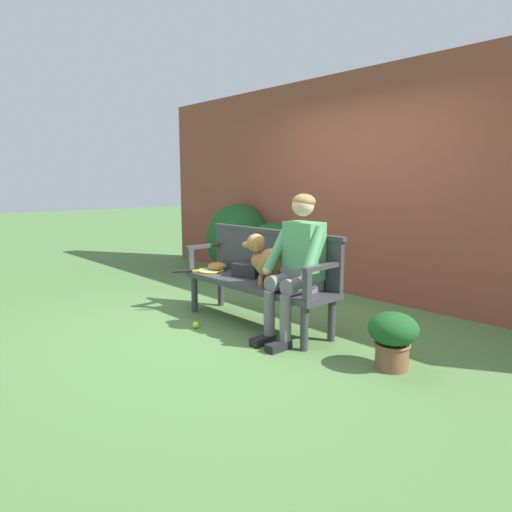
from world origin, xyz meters
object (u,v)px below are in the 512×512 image
Objects in this scene: person_seated at (298,261)px; sports_bag at (248,270)px; potted_plant at (393,336)px; tennis_ball at (196,325)px; garden_bench at (256,286)px; tennis_racket at (208,271)px; baseball_glove at (217,266)px; dog_on_bench at (268,259)px.

sports_bag is at bearing 173.70° from person_seated.
sports_bag reaches higher than potted_plant.
tennis_ball is 1.93m from potted_plant.
potted_plant is (1.53, 0.03, -0.13)m from garden_bench.
tennis_racket is 0.52m from sports_bag.
baseball_glove is 0.50m from sports_bag.
garden_bench is 1.35× the size of person_seated.
sports_bag is 0.78m from tennis_ball.
sports_bag is (0.49, 0.02, 0.03)m from baseball_glove.
person_seated reaches higher than tennis_ball.
tennis_racket is 2.24m from potted_plant.
dog_on_bench reaches higher than baseball_glove.
sports_bag is at bearing 80.30° from tennis_ball.
garden_bench is 27.08× the size of tennis_ball.
dog_on_bench is at bearing -177.18° from potted_plant.
person_seated is at bearing 2.72° from tennis_racket.
garden_bench is 0.37m from dog_on_bench.
tennis_racket is at bearing -163.66° from sports_bag.
tennis_ball is (0.40, -0.45, -0.43)m from tennis_racket.
potted_plant is (2.23, -0.02, -0.24)m from baseball_glove.
baseball_glove is at bearing -177.38° from sports_bag.
person_seated is 0.36m from dog_on_bench.
potted_plant is (0.96, 0.04, -0.46)m from person_seated.
tennis_racket is (-0.91, -0.04, -0.24)m from dog_on_bench.
dog_on_bench is 0.94m from tennis_racket.
person_seated is 20.03× the size of tennis_ball.
tennis_racket is 0.13m from baseball_glove.
person_seated is at bearing -6.30° from sports_bag.
person_seated is 1.07m from potted_plant.
garden_bench is 0.26m from sports_bag.
garden_bench is 3.64× the size of dog_on_bench.
dog_on_bench is 2.23× the size of baseball_glove.
garden_bench is at bearing 59.29° from tennis_ball.
person_seated is 1.23m from tennis_ball.
dog_on_bench reaches higher than tennis_racket.
person_seated is at bearing 30.18° from tennis_ball.
person_seated is (0.57, -0.01, 0.33)m from garden_bench.
baseball_glove is (-0.70, 0.05, 0.10)m from garden_bench.
dog_on_bench is 0.46m from sports_bag.
person_seated is 1.29m from baseball_glove.
person_seated reaches higher than sports_bag.
person_seated is 1.30m from tennis_racket.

